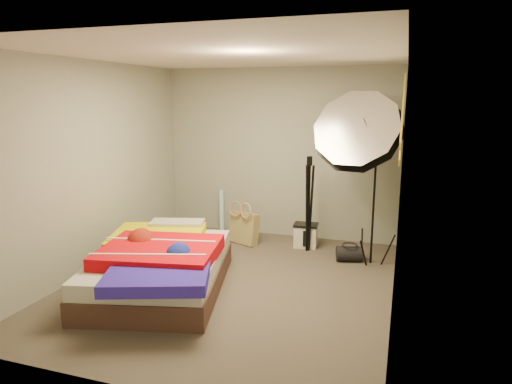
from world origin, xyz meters
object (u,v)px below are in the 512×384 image
at_px(bed, 161,265).
at_px(camera_tripod, 309,197).
at_px(duffel_bag, 349,254).
at_px(photo_umbrella, 359,134).
at_px(wrapping_roll, 222,211).
at_px(camera_case, 306,236).
at_px(tote_bag, 244,228).

bearing_deg(bed, camera_tripod, 54.50).
bearing_deg(duffel_bag, photo_umbrella, -62.30).
relative_size(wrapping_roll, duffel_bag, 1.99).
relative_size(camera_case, bed, 0.14).
bearing_deg(tote_bag, camera_case, 29.88).
bearing_deg(camera_case, camera_tripod, -71.85).
relative_size(duffel_bag, photo_umbrella, 0.14).
bearing_deg(tote_bag, bed, -77.21).
bearing_deg(camera_tripod, duffel_bag, -22.70).
xyz_separation_m(camera_case, duffel_bag, (0.65, -0.39, -0.06)).
distance_m(duffel_bag, camera_tripod, 0.92).
height_order(camera_case, photo_umbrella, photo_umbrella).
bearing_deg(camera_tripod, tote_bag, 177.92).
xyz_separation_m(tote_bag, camera_case, (0.88, 0.11, -0.07)).
distance_m(tote_bag, camera_tripod, 1.08).
distance_m(wrapping_roll, camera_case, 1.48).
height_order(tote_bag, duffel_bag, tote_bag).
relative_size(tote_bag, photo_umbrella, 0.20).
xyz_separation_m(wrapping_roll, camera_case, (1.42, -0.36, -0.17)).
xyz_separation_m(tote_bag, wrapping_roll, (-0.54, 0.47, 0.10)).
distance_m(camera_case, camera_tripod, 0.61).
distance_m(bed, camera_tripod, 2.23).
distance_m(tote_bag, camera_case, 0.89).
relative_size(tote_bag, wrapping_roll, 0.69).
bearing_deg(bed, duffel_bag, 39.30).
bearing_deg(camera_tripod, bed, -125.50).
height_order(tote_bag, photo_umbrella, photo_umbrella).
relative_size(camera_case, photo_umbrella, 0.14).
relative_size(wrapping_roll, photo_umbrella, 0.28).
distance_m(tote_bag, wrapping_roll, 0.72).
bearing_deg(camera_case, duffel_bag, -34.98).
relative_size(tote_bag, camera_tripod, 0.35).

